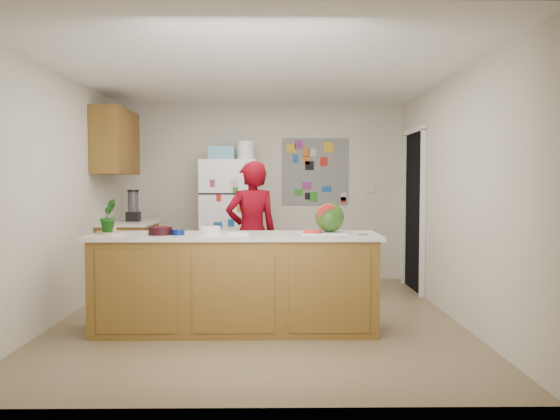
{
  "coord_description": "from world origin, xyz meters",
  "views": [
    {
      "loc": [
        0.16,
        -5.57,
        1.41
      ],
      "look_at": [
        0.22,
        0.2,
        1.11
      ],
      "focal_mm": 35.0,
      "sensor_mm": 36.0,
      "label": 1
    }
  ],
  "objects_px": {
    "refrigerator": "(229,222)",
    "watermelon": "(330,218)",
    "cherry_bowl": "(160,231)",
    "person": "(252,233)"
  },
  "relations": [
    {
      "from": "refrigerator",
      "to": "watermelon",
      "type": "xyz_separation_m",
      "value": [
        1.14,
        -2.33,
        0.22
      ]
    },
    {
      "from": "refrigerator",
      "to": "watermelon",
      "type": "relative_size",
      "value": 6.22
    },
    {
      "from": "refrigerator",
      "to": "cherry_bowl",
      "type": "distance_m",
      "value": 2.49
    },
    {
      "from": "cherry_bowl",
      "to": "person",
      "type": "bearing_deg",
      "value": 56.08
    },
    {
      "from": "watermelon",
      "to": "cherry_bowl",
      "type": "relative_size",
      "value": 1.27
    },
    {
      "from": "refrigerator",
      "to": "cherry_bowl",
      "type": "relative_size",
      "value": 7.88
    },
    {
      "from": "refrigerator",
      "to": "watermelon",
      "type": "distance_m",
      "value": 2.6
    },
    {
      "from": "refrigerator",
      "to": "person",
      "type": "bearing_deg",
      "value": -74.43
    },
    {
      "from": "watermelon",
      "to": "person",
      "type": "bearing_deg",
      "value": 126.64
    },
    {
      "from": "cherry_bowl",
      "to": "watermelon",
      "type": "bearing_deg",
      "value": 4.64
    }
  ]
}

